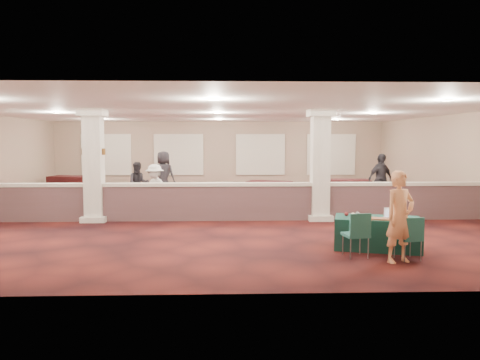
{
  "coord_description": "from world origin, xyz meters",
  "views": [
    {
      "loc": [
        0.22,
        -14.94,
        2.35
      ],
      "look_at": [
        0.66,
        -2.0,
        1.22
      ],
      "focal_mm": 35.0,
      "sensor_mm": 36.0,
      "label": 1
    }
  ],
  "objects_px": {
    "conf_chair_side": "(358,231)",
    "attendee_b": "(155,189)",
    "conf_chair_main": "(411,235)",
    "attendee_c": "(380,179)",
    "woman": "(400,217)",
    "near_table": "(377,233)",
    "far_table_front_center": "(230,199)",
    "far_table_front_right": "(413,199)",
    "far_table_back_center": "(269,190)",
    "far_table_back_left": "(71,185)",
    "attendee_d": "(164,175)",
    "far_table_back_right": "(345,189)",
    "far_table_front_left": "(143,194)",
    "attendee_a": "(138,184)"
  },
  "relations": [
    {
      "from": "near_table",
      "to": "attendee_c",
      "type": "height_order",
      "value": "attendee_c"
    },
    {
      "from": "far_table_front_center",
      "to": "conf_chair_side",
      "type": "bearing_deg",
      "value": -68.35
    },
    {
      "from": "far_table_front_left",
      "to": "attendee_b",
      "type": "height_order",
      "value": "attendee_b"
    },
    {
      "from": "near_table",
      "to": "far_table_front_center",
      "type": "distance_m",
      "value": 6.28
    },
    {
      "from": "attendee_b",
      "to": "attendee_d",
      "type": "height_order",
      "value": "attendee_d"
    },
    {
      "from": "far_table_back_left",
      "to": "far_table_back_center",
      "type": "relative_size",
      "value": 1.06
    },
    {
      "from": "far_table_back_left",
      "to": "attendee_d",
      "type": "xyz_separation_m",
      "value": [
        4.33,
        -2.19,
        0.57
      ]
    },
    {
      "from": "far_table_back_left",
      "to": "attendee_d",
      "type": "height_order",
      "value": "attendee_d"
    },
    {
      "from": "near_table",
      "to": "attendee_a",
      "type": "relative_size",
      "value": 1.15
    },
    {
      "from": "conf_chair_side",
      "to": "far_table_back_center",
      "type": "height_order",
      "value": "conf_chair_side"
    },
    {
      "from": "near_table",
      "to": "far_table_back_left",
      "type": "relative_size",
      "value": 0.97
    },
    {
      "from": "far_table_front_right",
      "to": "attendee_b",
      "type": "relative_size",
      "value": 1.15
    },
    {
      "from": "conf_chair_side",
      "to": "attendee_b",
      "type": "bearing_deg",
      "value": 120.5
    },
    {
      "from": "far_table_front_left",
      "to": "attendee_b",
      "type": "xyz_separation_m",
      "value": [
        0.75,
        -2.2,
        0.44
      ]
    },
    {
      "from": "attendee_a",
      "to": "attendee_b",
      "type": "bearing_deg",
      "value": -76.88
    },
    {
      "from": "woman",
      "to": "attendee_b",
      "type": "distance_m",
      "value": 8.37
    },
    {
      "from": "conf_chair_side",
      "to": "attendee_d",
      "type": "distance_m",
      "value": 10.66
    },
    {
      "from": "far_table_back_right",
      "to": "attendee_d",
      "type": "relative_size",
      "value": 0.99
    },
    {
      "from": "near_table",
      "to": "far_table_back_right",
      "type": "relative_size",
      "value": 0.95
    },
    {
      "from": "far_table_back_right",
      "to": "attendee_b",
      "type": "xyz_separation_m",
      "value": [
        -7.03,
        -3.38,
        0.4
      ]
    },
    {
      "from": "woman",
      "to": "attendee_c",
      "type": "relative_size",
      "value": 0.95
    },
    {
      "from": "far_table_back_center",
      "to": "attendee_b",
      "type": "xyz_separation_m",
      "value": [
        -4.0,
        -3.36,
        0.43
      ]
    },
    {
      "from": "far_table_back_center",
      "to": "woman",
      "type": "bearing_deg",
      "value": -80.75
    },
    {
      "from": "far_table_front_left",
      "to": "attendee_a",
      "type": "height_order",
      "value": "attendee_a"
    },
    {
      "from": "far_table_back_right",
      "to": "attendee_d",
      "type": "height_order",
      "value": "attendee_d"
    },
    {
      "from": "far_table_front_left",
      "to": "far_table_back_right",
      "type": "xyz_separation_m",
      "value": [
        7.78,
        1.17,
        0.04
      ]
    },
    {
      "from": "woman",
      "to": "attendee_b",
      "type": "xyz_separation_m",
      "value": [
        -5.56,
        6.25,
        -0.1
      ]
    },
    {
      "from": "conf_chair_main",
      "to": "far_table_front_center",
      "type": "height_order",
      "value": "conf_chair_main"
    },
    {
      "from": "far_table_front_left",
      "to": "far_table_back_right",
      "type": "height_order",
      "value": "far_table_back_right"
    },
    {
      "from": "far_table_front_center",
      "to": "far_table_front_right",
      "type": "bearing_deg",
      "value": 0.0
    },
    {
      "from": "far_table_back_center",
      "to": "conf_chair_side",
      "type": "bearing_deg",
      "value": -84.7
    },
    {
      "from": "far_table_back_right",
      "to": "far_table_back_center",
      "type": "bearing_deg",
      "value": -179.62
    },
    {
      "from": "near_table",
      "to": "woman",
      "type": "distance_m",
      "value": 1.21
    },
    {
      "from": "far_table_front_right",
      "to": "attendee_a",
      "type": "relative_size",
      "value": 1.16
    },
    {
      "from": "far_table_front_left",
      "to": "attendee_b",
      "type": "distance_m",
      "value": 2.37
    },
    {
      "from": "attendee_c",
      "to": "far_table_back_center",
      "type": "bearing_deg",
      "value": 128.16
    },
    {
      "from": "conf_chair_main",
      "to": "attendee_c",
      "type": "bearing_deg",
      "value": 63.67
    },
    {
      "from": "near_table",
      "to": "conf_chair_side",
      "type": "height_order",
      "value": "conf_chair_side"
    },
    {
      "from": "woman",
      "to": "far_table_front_right",
      "type": "relative_size",
      "value": 0.99
    },
    {
      "from": "far_table_back_right",
      "to": "conf_chair_main",
      "type": "bearing_deg",
      "value": -97.2
    },
    {
      "from": "near_table",
      "to": "conf_chair_main",
      "type": "height_order",
      "value": "conf_chair_main"
    },
    {
      "from": "far_table_back_center",
      "to": "far_table_back_right",
      "type": "height_order",
      "value": "far_table_back_right"
    },
    {
      "from": "far_table_front_center",
      "to": "attendee_c",
      "type": "bearing_deg",
      "value": 12.52
    },
    {
      "from": "near_table",
      "to": "far_table_front_center",
      "type": "relative_size",
      "value": 0.92
    },
    {
      "from": "far_table_back_right",
      "to": "attendee_b",
      "type": "height_order",
      "value": "attendee_b"
    },
    {
      "from": "far_table_front_center",
      "to": "far_table_back_right",
      "type": "bearing_deg",
      "value": 33.59
    },
    {
      "from": "woman",
      "to": "far_table_front_center",
      "type": "relative_size",
      "value": 0.92
    },
    {
      "from": "conf_chair_side",
      "to": "woman",
      "type": "xyz_separation_m",
      "value": [
        0.7,
        -0.35,
        0.34
      ]
    },
    {
      "from": "attendee_c",
      "to": "far_table_front_center",
      "type": "bearing_deg",
      "value": 166.69
    },
    {
      "from": "far_table_front_left",
      "to": "far_table_back_left",
      "type": "bearing_deg",
      "value": 137.1
    }
  ]
}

